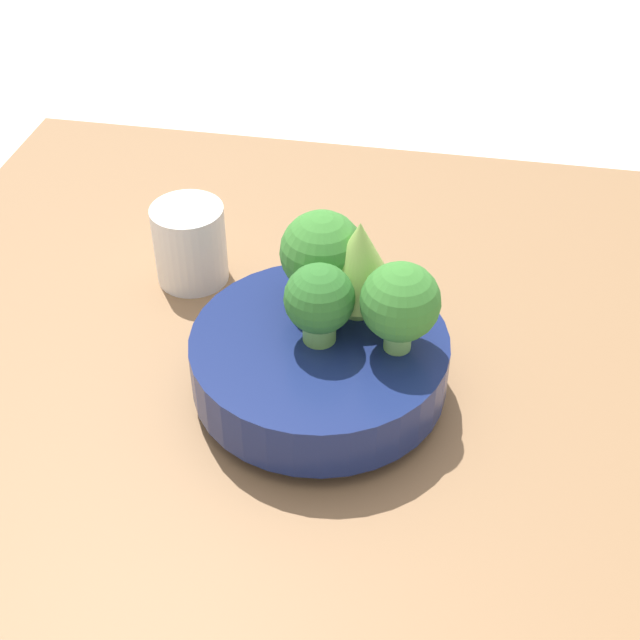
# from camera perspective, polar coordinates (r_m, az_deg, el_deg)

# --- Properties ---
(ground_plane) EXTENTS (6.00, 6.00, 0.00)m
(ground_plane) POSITION_cam_1_polar(r_m,az_deg,el_deg) (0.81, 0.32, -4.87)
(ground_plane) COLOR silver
(table) EXTENTS (0.81, 0.88, 0.03)m
(table) POSITION_cam_1_polar(r_m,az_deg,el_deg) (0.80, 0.32, -4.09)
(table) COLOR olive
(table) RESTS_ON ground_plane
(bowl) EXTENTS (0.21, 0.21, 0.06)m
(bowl) POSITION_cam_1_polar(r_m,az_deg,el_deg) (0.74, -0.00, -2.70)
(bowl) COLOR navy
(bowl) RESTS_ON table
(broccoli_floret_left) EXTENTS (0.07, 0.07, 0.08)m
(broccoli_floret_left) POSITION_cam_1_polar(r_m,az_deg,el_deg) (0.74, 0.12, 4.29)
(broccoli_floret_left) COLOR #609347
(broccoli_floret_left) RESTS_ON bowl
(romanesco_piece_far) EXTENTS (0.07, 0.07, 0.09)m
(romanesco_piece_far) POSITION_cam_1_polar(r_m,az_deg,el_deg) (0.72, 2.53, 3.87)
(romanesco_piece_far) COLOR #7AB256
(romanesco_piece_far) RESTS_ON bowl
(broccoli_floret_center) EXTENTS (0.06, 0.06, 0.07)m
(broccoli_floret_center) POSITION_cam_1_polar(r_m,az_deg,el_deg) (0.70, -0.00, 1.22)
(broccoli_floret_center) COLOR #6BA34C
(broccoli_floret_center) RESTS_ON bowl
(broccoli_floret_back) EXTENTS (0.06, 0.06, 0.08)m
(broccoli_floret_back) POSITION_cam_1_polar(r_m,az_deg,el_deg) (0.69, 5.15, 1.07)
(broccoli_floret_back) COLOR #7AB256
(broccoli_floret_back) RESTS_ON bowl
(cup) EXTENTS (0.07, 0.07, 0.08)m
(cup) POSITION_cam_1_polar(r_m,az_deg,el_deg) (0.88, -8.31, 4.84)
(cup) COLOR silver
(cup) RESTS_ON table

